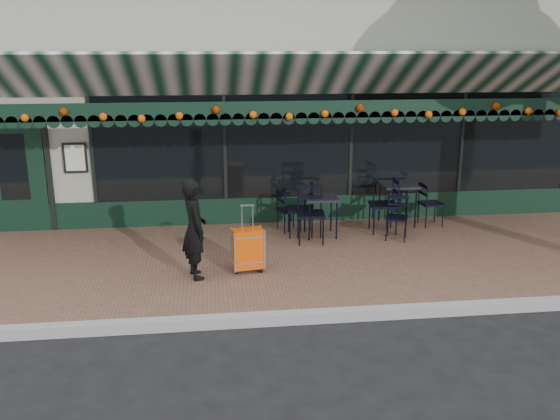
{
  "coord_description": "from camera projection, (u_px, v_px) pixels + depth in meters",
  "views": [
    {
      "loc": [
        -1.3,
        -6.98,
        3.45
      ],
      "look_at": [
        -0.25,
        1.6,
        1.05
      ],
      "focal_mm": 38.0,
      "sensor_mm": 36.0,
      "label": 1
    }
  ],
  "objects": [
    {
      "name": "chair_a_right",
      "position": [
        431.0,
        204.0,
        11.19
      ],
      "size": [
        0.45,
        0.45,
        0.83
      ],
      "primitive_type": null,
      "rotation": [
        0.0,
        0.0,
        1.65
      ],
      "color": "black",
      "rests_on": "sidewalk"
    },
    {
      "name": "chair_b_right",
      "position": [
        289.0,
        210.0,
        10.86
      ],
      "size": [
        0.49,
        0.49,
        0.78
      ],
      "primitive_type": null,
      "rotation": [
        0.0,
        0.0,
        1.85
      ],
      "color": "black",
      "rests_on": "sidewalk"
    },
    {
      "name": "suitcase",
      "position": [
        248.0,
        249.0,
        8.9
      ],
      "size": [
        0.49,
        0.32,
        1.04
      ],
      "rotation": [
        0.0,
        0.0,
        0.17
      ],
      "color": "#ED4F07",
      "rests_on": "sidewalk"
    },
    {
      "name": "chair_a_front",
      "position": [
        397.0,
        218.0,
        10.37
      ],
      "size": [
        0.51,
        0.51,
        0.78
      ],
      "primitive_type": null,
      "rotation": [
        0.0,
        0.0,
        -0.39
      ],
      "color": "black",
      "rests_on": "sidewalk"
    },
    {
      "name": "cafe_table_a",
      "position": [
        398.0,
        188.0,
        11.16
      ],
      "size": [
        0.65,
        0.65,
        0.8
      ],
      "color": "black",
      "rests_on": "sidewalk"
    },
    {
      "name": "chair_a_left",
      "position": [
        383.0,
        205.0,
        10.76
      ],
      "size": [
        0.53,
        0.53,
        1.0
      ],
      "primitive_type": null,
      "rotation": [
        0.0,
        0.0,
        -1.64
      ],
      "color": "black",
      "rests_on": "sidewalk"
    },
    {
      "name": "chair_b_front",
      "position": [
        311.0,
        215.0,
        10.2
      ],
      "size": [
        0.54,
        0.54,
        0.99
      ],
      "primitive_type": null,
      "rotation": [
        0.0,
        0.0,
        -0.09
      ],
      "color": "black",
      "rests_on": "sidewalk"
    },
    {
      "name": "curb",
      "position": [
        315.0,
        316.0,
        7.66
      ],
      "size": [
        18.0,
        0.16,
        0.15
      ],
      "primitive_type": "cube",
      "color": "#9E9E99",
      "rests_on": "ground"
    },
    {
      "name": "sidewalk",
      "position": [
        293.0,
        261.0,
        9.65
      ],
      "size": [
        18.0,
        4.0,
        0.15
      ],
      "primitive_type": "cube",
      "color": "brown",
      "rests_on": "ground"
    },
    {
      "name": "chair_b_left",
      "position": [
        300.0,
        210.0,
        10.56
      ],
      "size": [
        0.52,
        0.52,
        0.96
      ],
      "primitive_type": null,
      "rotation": [
        0.0,
        0.0,
        -1.65
      ],
      "color": "black",
      "rests_on": "sidewalk"
    },
    {
      "name": "restaurant_building",
      "position": [
        260.0,
        95.0,
        14.64
      ],
      "size": [
        12.0,
        9.6,
        4.5
      ],
      "color": "#A9A792",
      "rests_on": "ground"
    },
    {
      "name": "ground",
      "position": [
        314.0,
        319.0,
        7.75
      ],
      "size": [
        80.0,
        80.0,
        0.0
      ],
      "primitive_type": "plane",
      "color": "black",
      "rests_on": "ground"
    },
    {
      "name": "cafe_table_b",
      "position": [
        321.0,
        201.0,
        10.51
      ],
      "size": [
        0.58,
        0.58,
        0.72
      ],
      "color": "black",
      "rests_on": "sidewalk"
    },
    {
      "name": "woman",
      "position": [
        194.0,
        229.0,
        8.58
      ],
      "size": [
        0.49,
        0.62,
        1.48
      ],
      "primitive_type": "imported",
      "rotation": [
        0.0,
        0.0,
        1.85
      ],
      "color": "black",
      "rests_on": "sidewalk"
    }
  ]
}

